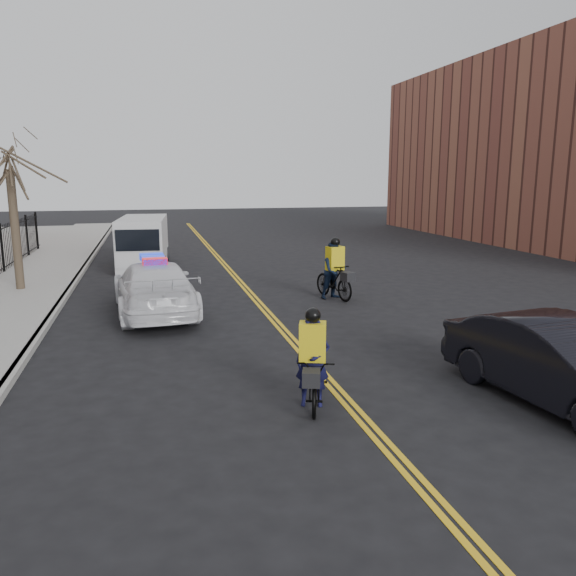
% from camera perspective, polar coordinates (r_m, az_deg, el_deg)
% --- Properties ---
extents(ground, '(120.00, 120.00, 0.00)m').
position_cam_1_polar(ground, '(11.63, 3.18, -8.41)').
color(ground, black).
rests_on(ground, ground).
extents(center_line_left, '(0.10, 60.00, 0.01)m').
position_cam_1_polar(center_line_left, '(19.13, -4.10, -0.55)').
color(center_line_left, gold).
rests_on(center_line_left, ground).
extents(center_line_right, '(0.10, 60.00, 0.01)m').
position_cam_1_polar(center_line_right, '(19.16, -3.63, -0.53)').
color(center_line_right, gold).
rests_on(center_line_right, ground).
extents(sidewalk, '(3.00, 60.00, 0.15)m').
position_cam_1_polar(sidewalk, '(19.32, -26.34, -1.38)').
color(sidewalk, '#999791').
rests_on(sidewalk, ground).
extents(curb, '(0.20, 60.00, 0.15)m').
position_cam_1_polar(curb, '(19.05, -21.94, -1.19)').
color(curb, '#999791').
rests_on(curb, ground).
extents(street_tree, '(3.20, 3.20, 4.80)m').
position_cam_1_polar(street_tree, '(20.91, -26.30, 9.09)').
color(street_tree, '#3C3023').
rests_on(street_tree, sidewalk).
extents(police_cruiser, '(2.56, 5.43, 1.69)m').
position_cam_1_polar(police_cruiser, '(16.55, -13.42, 0.03)').
color(police_cruiser, white).
rests_on(police_cruiser, ground).
extents(dark_sedan, '(2.18, 4.71, 1.49)m').
position_cam_1_polar(dark_sedan, '(10.82, 25.94, -6.90)').
color(dark_sedan, black).
rests_on(dark_sedan, ground).
extents(cargo_van, '(2.29, 5.28, 2.16)m').
position_cam_1_polar(cargo_van, '(25.35, -14.49, 4.43)').
color(cargo_van, silver).
rests_on(cargo_van, ground).
extents(cyclist_near, '(1.13, 1.87, 1.74)m').
position_cam_1_polar(cyclist_near, '(9.78, 2.49, -8.51)').
color(cyclist_near, black).
rests_on(cyclist_near, ground).
extents(cyclist_far, '(1.10, 2.05, 2.00)m').
position_cam_1_polar(cyclist_far, '(18.22, 4.78, 1.36)').
color(cyclist_far, black).
rests_on(cyclist_far, ground).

